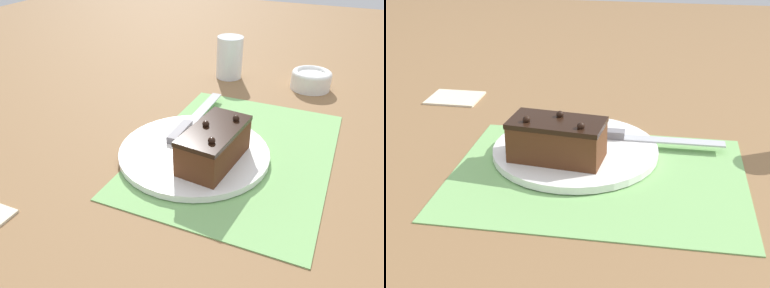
# 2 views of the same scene
# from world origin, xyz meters

# --- Properties ---
(ground_plane) EXTENTS (3.00, 3.00, 0.00)m
(ground_plane) POSITION_xyz_m (0.00, 0.00, 0.00)
(ground_plane) COLOR olive
(placemat_woven) EXTENTS (0.46, 0.34, 0.00)m
(placemat_woven) POSITION_xyz_m (0.00, 0.00, 0.00)
(placemat_woven) COLOR #7AB266
(placemat_woven) RESTS_ON ground_plane
(cake_plate) EXTENTS (0.28, 0.28, 0.01)m
(cake_plate) POSITION_xyz_m (0.05, -0.07, 0.01)
(cake_plate) COLOR white
(cake_plate) RESTS_ON placemat_woven
(chocolate_cake) EXTENTS (0.16, 0.09, 0.08)m
(chocolate_cake) POSITION_xyz_m (0.07, -0.02, 0.05)
(chocolate_cake) COLOR #512D19
(chocolate_cake) RESTS_ON cake_plate
(serving_knife) EXTENTS (0.25, 0.02, 0.01)m
(serving_knife) POSITION_xyz_m (-0.03, -0.12, 0.02)
(serving_knife) COLOR slate
(serving_knife) RESTS_ON cake_plate
(drinking_glass) EXTENTS (0.07, 0.07, 0.11)m
(drinking_glass) POSITION_xyz_m (-0.37, -0.14, 0.06)
(drinking_glass) COLOR white
(drinking_glass) RESTS_ON ground_plane
(small_bowl) EXTENTS (0.10, 0.10, 0.05)m
(small_bowl) POSITION_xyz_m (-0.37, 0.08, 0.03)
(small_bowl) COLOR white
(small_bowl) RESTS_ON ground_plane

